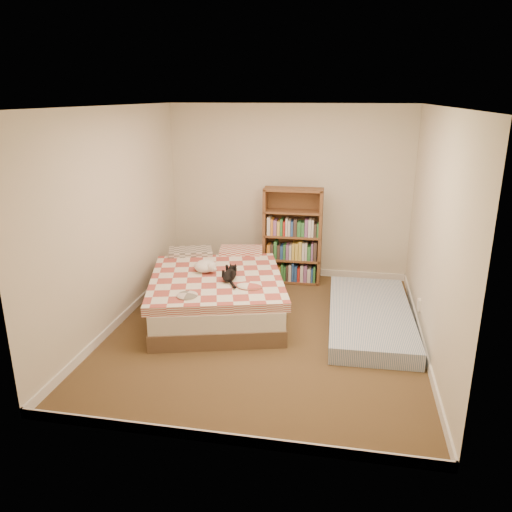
% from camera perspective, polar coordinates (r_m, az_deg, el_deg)
% --- Properties ---
extents(room, '(3.51, 4.01, 2.51)m').
position_cam_1_polar(room, '(5.42, 1.13, 2.83)').
color(room, '#4E3B21').
rests_on(room, ground).
extents(bed, '(2.01, 2.45, 0.57)m').
position_cam_1_polar(bed, '(6.32, -4.42, -3.91)').
color(bed, brown).
rests_on(bed, room).
extents(bookshelf, '(0.83, 0.29, 1.38)m').
position_cam_1_polar(bookshelf, '(7.20, 4.18, 1.03)').
color(bookshelf, brown).
rests_on(bookshelf, room).
extents(floor_mattress, '(1.01, 2.13, 0.19)m').
position_cam_1_polar(floor_mattress, '(6.14, 12.89, -6.71)').
color(floor_mattress, '#6786AC').
rests_on(floor_mattress, room).
extents(black_cat, '(0.19, 0.56, 0.13)m').
position_cam_1_polar(black_cat, '(5.95, -2.96, -2.11)').
color(black_cat, black).
rests_on(black_cat, bed).
extents(white_dog, '(0.32, 0.35, 0.15)m').
position_cam_1_polar(white_dog, '(6.21, -5.76, -1.17)').
color(white_dog, white).
rests_on(white_dog, bed).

